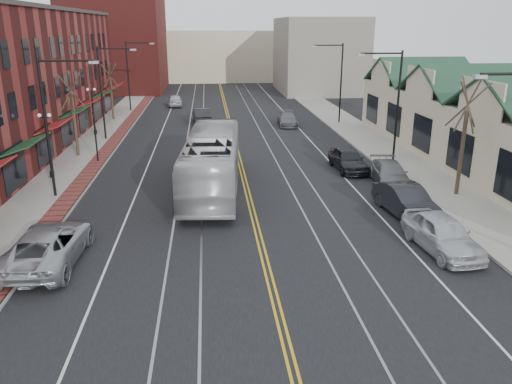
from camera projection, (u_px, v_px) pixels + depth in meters
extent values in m
plane|color=black|center=(288.00, 351.00, 15.77)|extent=(160.00, 160.00, 0.00)
cube|color=gray|center=(65.00, 178.00, 33.53)|extent=(4.00, 120.00, 0.15)
cube|color=gray|center=(409.00, 168.00, 35.74)|extent=(4.00, 120.00, 0.15)
cube|color=#BCB190|center=(494.00, 136.00, 35.59)|extent=(8.00, 36.00, 4.60)
cube|color=maroon|center=(118.00, 45.00, 78.20)|extent=(14.00, 18.00, 14.00)
cube|color=#BCB190|center=(218.00, 55.00, 94.62)|extent=(22.00, 14.00, 9.00)
cube|color=slate|center=(318.00, 55.00, 76.80)|extent=(12.00, 16.00, 11.00)
cylinder|color=black|center=(47.00, 129.00, 28.51)|extent=(0.16, 0.16, 8.00)
cylinder|color=black|center=(66.00, 61.00, 27.45)|extent=(3.00, 0.12, 0.12)
cube|color=#999999|center=(94.00, 62.00, 27.62)|extent=(0.50, 0.25, 0.15)
cylinder|color=black|center=(102.00, 94.00, 43.62)|extent=(0.16, 0.16, 8.00)
cylinder|color=black|center=(115.00, 49.00, 42.56)|extent=(3.00, 0.12, 0.12)
cube|color=#999999|center=(133.00, 50.00, 42.73)|extent=(0.50, 0.25, 0.15)
cylinder|color=black|center=(128.00, 76.00, 58.73)|extent=(0.16, 0.16, 8.00)
cylinder|color=black|center=(139.00, 43.00, 57.67)|extent=(3.00, 0.12, 0.12)
cube|color=#999999|center=(152.00, 44.00, 57.84)|extent=(0.50, 0.25, 0.15)
cube|color=#999999|center=(480.00, 77.00, 19.74)|extent=(0.50, 0.25, 0.15)
cylinder|color=black|center=(398.00, 107.00, 36.29)|extent=(0.16, 0.16, 8.00)
cylinder|color=black|center=(382.00, 53.00, 34.96)|extent=(3.00, 0.12, 0.12)
cube|color=#999999|center=(361.00, 55.00, 34.85)|extent=(0.50, 0.25, 0.15)
cylinder|color=black|center=(341.00, 83.00, 51.40)|extent=(0.16, 0.16, 8.00)
cylinder|color=black|center=(328.00, 45.00, 50.07)|extent=(3.00, 0.12, 0.12)
cube|color=#999999|center=(314.00, 46.00, 49.96)|extent=(0.50, 0.25, 0.15)
cylinder|color=black|center=(52.00, 174.00, 33.37)|extent=(0.28, 0.28, 0.40)
cylinder|color=black|center=(49.00, 148.00, 32.80)|extent=(0.14, 0.14, 4.00)
cube|color=black|center=(44.00, 118.00, 32.17)|extent=(0.60, 0.06, 0.06)
sphere|color=white|center=(39.00, 115.00, 32.10)|extent=(0.24, 0.24, 0.24)
sphere|color=white|center=(49.00, 115.00, 32.15)|extent=(0.24, 0.24, 0.24)
cylinder|color=black|center=(95.00, 132.00, 46.59)|extent=(0.28, 0.28, 0.40)
cylinder|color=black|center=(93.00, 113.00, 46.02)|extent=(0.14, 0.14, 4.00)
cube|color=black|center=(91.00, 91.00, 45.39)|extent=(0.60, 0.06, 0.06)
sphere|color=white|center=(88.00, 89.00, 45.32)|extent=(0.24, 0.24, 0.24)
sphere|color=white|center=(94.00, 89.00, 45.37)|extent=(0.24, 0.24, 0.24)
cylinder|color=#382B21|center=(75.00, 124.00, 38.35)|extent=(0.24, 0.24, 4.90)
cylinder|color=#382B21|center=(71.00, 91.00, 37.55)|extent=(0.58, 1.37, 2.90)
cylinder|color=#382B21|center=(71.00, 91.00, 37.55)|extent=(1.60, 0.66, 2.78)
cylinder|color=#382B21|center=(71.00, 91.00, 37.55)|extent=(0.53, 1.23, 2.96)
cylinder|color=#382B21|center=(71.00, 91.00, 37.55)|extent=(1.69, 1.03, 2.64)
cylinder|color=#382B21|center=(71.00, 91.00, 37.55)|extent=(1.78, 1.29, 2.48)
cylinder|color=#382B21|center=(112.00, 98.00, 53.52)|extent=(0.24, 0.24, 4.55)
cylinder|color=#382B21|center=(110.00, 76.00, 52.77)|extent=(0.55, 1.28, 2.69)
cylinder|color=#382B21|center=(110.00, 76.00, 52.77)|extent=(1.49, 0.62, 2.58)
cylinder|color=#382B21|center=(110.00, 76.00, 52.77)|extent=(0.50, 1.15, 2.75)
cylinder|color=#382B21|center=(110.00, 76.00, 52.77)|extent=(1.57, 0.97, 2.45)
cylinder|color=#382B21|center=(110.00, 76.00, 52.77)|extent=(1.66, 1.20, 2.30)
cylinder|color=#382B21|center=(462.00, 151.00, 29.27)|extent=(0.24, 0.24, 5.25)
cylinder|color=#382B21|center=(468.00, 105.00, 28.40)|extent=(0.61, 1.46, 3.10)
cylinder|color=#382B21|center=(468.00, 105.00, 28.40)|extent=(1.70, 0.70, 2.97)
cylinder|color=#382B21|center=(468.00, 105.00, 28.40)|extent=(0.56, 1.31, 3.17)
cylinder|color=#382B21|center=(468.00, 105.00, 28.40)|extent=(1.80, 1.10, 2.82)
cylinder|color=#382B21|center=(468.00, 105.00, 28.40)|extent=(1.90, 1.37, 2.65)
cylinder|color=#592D19|center=(12.00, 252.00, 22.24)|extent=(0.60, 0.60, 0.02)
cylinder|color=black|center=(96.00, 140.00, 36.91)|extent=(0.12, 0.12, 3.20)
imported|color=black|center=(94.00, 116.00, 36.36)|extent=(0.18, 0.15, 0.90)
imported|color=silver|center=(212.00, 161.00, 30.80)|extent=(4.04, 13.28, 3.64)
imported|color=#AAADB2|center=(48.00, 245.00, 21.35)|extent=(2.94, 6.06, 1.66)
imported|color=silver|center=(442.00, 234.00, 22.55)|extent=(2.42, 5.08, 1.68)
imported|color=black|center=(406.00, 201.00, 26.81)|extent=(2.30, 5.18, 1.65)
imported|color=slate|center=(390.00, 174.00, 32.16)|extent=(2.58, 5.13, 1.43)
imported|color=black|center=(348.00, 159.00, 35.28)|extent=(2.07, 4.78, 1.61)
imported|color=black|center=(202.00, 116.00, 52.64)|extent=(2.10, 4.99, 1.60)
imported|color=slate|center=(287.00, 119.00, 51.37)|extent=(2.14, 4.70, 1.33)
imported|color=#B7BABF|center=(175.00, 100.00, 63.74)|extent=(2.11, 4.58, 1.52)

